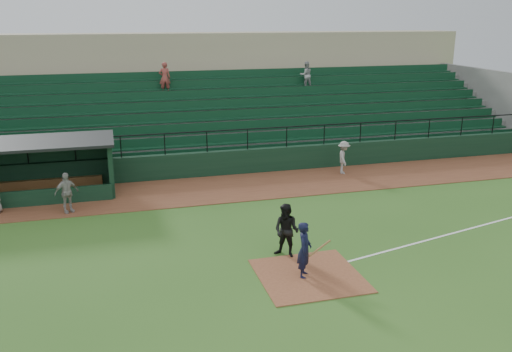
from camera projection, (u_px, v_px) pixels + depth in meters
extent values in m
plane|color=#305C1D|center=(298.00, 262.00, 17.09)|extent=(90.00, 90.00, 0.00)
cube|color=brown|center=(238.00, 187.00, 24.48)|extent=(40.00, 4.00, 0.03)
cube|color=brown|center=(309.00, 275.00, 16.16)|extent=(3.00, 3.00, 0.03)
cube|color=white|center=(489.00, 224.00, 20.23)|extent=(17.49, 4.44, 0.01)
cube|color=black|center=(228.00, 162.00, 26.35)|extent=(36.00, 0.35, 1.20)
cylinder|color=black|center=(227.00, 130.00, 25.89)|extent=(36.00, 0.06, 0.06)
cube|color=slate|center=(209.00, 120.00, 30.54)|extent=(36.00, 9.00, 3.60)
cube|color=#0F3920|center=(210.00, 114.00, 29.95)|extent=(34.56, 8.00, 4.05)
cube|color=slate|center=(482.00, 102.00, 35.07)|extent=(0.35, 9.50, 4.20)
cube|color=tan|center=(190.00, 82.00, 36.15)|extent=(38.00, 3.00, 6.40)
cube|color=slate|center=(195.00, 78.00, 34.16)|extent=(36.00, 2.00, 0.20)
imported|color=#A5A5A5|center=(306.00, 75.00, 33.22)|extent=(0.79, 0.62, 1.63)
imported|color=#9F413A|center=(165.00, 78.00, 31.01)|extent=(0.65, 0.43, 1.79)
cube|color=black|center=(11.00, 165.00, 23.90)|extent=(8.50, 0.20, 2.30)
cube|color=black|center=(111.00, 165.00, 23.78)|extent=(0.20, 2.60, 2.30)
cube|color=black|center=(2.00, 144.00, 22.36)|extent=(8.90, 3.20, 0.12)
cube|color=olive|center=(12.00, 187.00, 23.79)|extent=(7.65, 0.40, 0.50)
cube|color=black|center=(3.00, 201.00, 21.68)|extent=(8.50, 0.12, 0.70)
imported|color=black|center=(304.00, 250.00, 15.90)|extent=(0.65, 0.74, 1.72)
cylinder|color=olive|center=(320.00, 248.00, 15.79)|extent=(0.79, 0.34, 0.35)
imported|color=black|center=(287.00, 231.00, 17.24)|extent=(1.09, 1.07, 1.77)
imported|color=gray|center=(344.00, 157.00, 26.35)|extent=(0.90, 1.18, 1.61)
imported|color=#A19C96|center=(66.00, 193.00, 21.10)|extent=(1.02, 0.77, 1.61)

